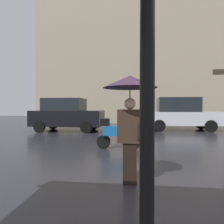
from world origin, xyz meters
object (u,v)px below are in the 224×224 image
at_px(pedestrian_with_umbrella, 130,99).
at_px(parked_scooter, 117,132).
at_px(parked_car_left, 180,114).
at_px(parked_car_right, 67,115).

distance_m(pedestrian_with_umbrella, parked_scooter, 3.26).
xyz_separation_m(parked_car_left, parked_car_right, (-6.67, -1.19, -0.03)).
bearing_deg(parked_car_right, pedestrian_with_umbrella, -79.71).
bearing_deg(parked_car_left, parked_scooter, -109.67).
bearing_deg(pedestrian_with_umbrella, parked_car_right, 45.54).
relative_size(parked_car_left, parked_car_right, 1.06).
relative_size(pedestrian_with_umbrella, parked_scooter, 1.35).
xyz_separation_m(pedestrian_with_umbrella, parked_car_right, (-3.94, 7.97, -0.56)).
bearing_deg(parked_scooter, pedestrian_with_umbrella, -72.23).
relative_size(parked_scooter, parked_car_left, 0.33).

